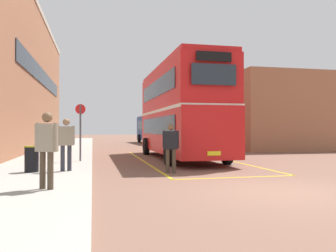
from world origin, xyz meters
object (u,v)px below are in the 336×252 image
object	(u,v)px
single_deck_bus	(155,128)
pedestrian_waiting_near	(66,140)
litter_bin	(32,159)
double_decker_bus	(180,110)
pedestrian_waiting_far	(47,144)
pedestrian_boarding	(171,144)
bus_stop_sign	(80,127)

from	to	relation	value
single_deck_bus	pedestrian_waiting_near	bearing A→B (deg)	-107.10
litter_bin	double_decker_bus	bearing A→B (deg)	39.89
pedestrian_waiting_far	pedestrian_boarding	bearing A→B (deg)	41.03
single_deck_bus	pedestrian_boarding	bearing A→B (deg)	-99.02
single_deck_bus	bus_stop_sign	bearing A→B (deg)	-108.98
pedestrian_waiting_far	bus_stop_sign	distance (m)	7.05
pedestrian_waiting_near	bus_stop_sign	distance (m)	3.59
bus_stop_sign	single_deck_bus	bearing A→B (deg)	71.02
pedestrian_boarding	pedestrian_waiting_far	world-z (taller)	pedestrian_waiting_far
litter_bin	pedestrian_boarding	bearing A→B (deg)	-2.44
pedestrian_waiting_near	pedestrian_boarding	bearing A→B (deg)	-3.72
pedestrian_waiting_far	litter_bin	world-z (taller)	pedestrian_waiting_far
double_decker_bus	litter_bin	distance (m)	8.57
single_deck_bus	pedestrian_boarding	size ratio (longest dim) A/B	5.09
double_decker_bus	litter_bin	size ratio (longest dim) A/B	11.93
double_decker_bus	pedestrian_waiting_far	distance (m)	10.46
pedestrian_boarding	pedestrian_waiting_near	xyz separation A→B (m)	(-3.55, 0.23, 0.16)
double_decker_bus	pedestrian_boarding	bearing A→B (deg)	-107.76
pedestrian_waiting_far	pedestrian_waiting_near	bearing A→B (deg)	86.94
pedestrian_boarding	pedestrian_waiting_near	size ratio (longest dim) A/B	0.98
pedestrian_waiting_near	bus_stop_sign	world-z (taller)	bus_stop_sign
pedestrian_boarding	litter_bin	world-z (taller)	pedestrian_boarding
pedestrian_waiting_near	litter_bin	bearing A→B (deg)	-178.22
double_decker_bus	pedestrian_boarding	distance (m)	6.02
pedestrian_waiting_near	litter_bin	distance (m)	1.23
double_decker_bus	pedestrian_waiting_far	xyz separation A→B (m)	(-5.51, -8.80, -1.31)
double_decker_bus	bus_stop_sign	distance (m)	5.36
bus_stop_sign	double_decker_bus	bearing A→B (deg)	19.64
pedestrian_boarding	bus_stop_sign	size ratio (longest dim) A/B	0.69
litter_bin	bus_stop_sign	size ratio (longest dim) A/B	0.34
single_deck_bus	bus_stop_sign	distance (m)	21.70
bus_stop_sign	pedestrian_waiting_far	bearing A→B (deg)	-94.32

